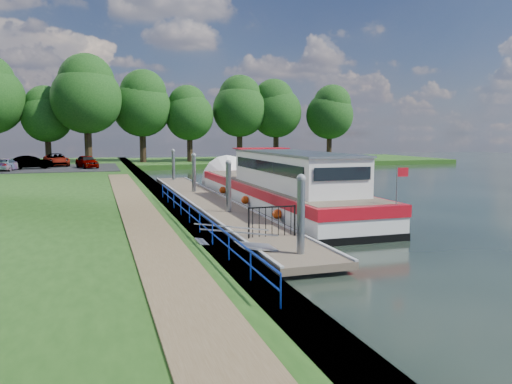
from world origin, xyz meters
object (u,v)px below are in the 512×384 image
object	(u,v)px
car_b	(31,162)
pontoon	(209,204)
barge	(273,188)
car_d	(56,160)
car_c	(7,165)
car_a	(87,161)

from	to	relation	value
car_b	pontoon	bearing A→B (deg)	-171.42
barge	car_d	size ratio (longest dim) A/B	4.50
car_c	car_b	bearing A→B (deg)	-126.63
car_b	barge	bearing A→B (deg)	-165.98
car_a	pontoon	bearing A→B (deg)	-90.83
car_a	car_d	xyz separation A→B (m)	(-3.08, 3.94, 0.02)
car_b	car_c	size ratio (longest dim) A/B	1.01
car_c	car_d	xyz separation A→B (m)	(3.86, 5.49, 0.10)
car_a	car_d	distance (m)	5.00
pontoon	car_c	xyz separation A→B (m)	(-13.89, 22.45, 1.20)
car_a	car_b	distance (m)	5.07
car_d	car_c	bearing A→B (deg)	-136.74
car_b	car_d	size ratio (longest dim) A/B	0.82
car_a	car_c	bearing A→B (deg)	175.63
pontoon	barge	size ratio (longest dim) A/B	1.42
car_a	car_d	bearing A→B (deg)	111.06
barge	car_b	xyz separation A→B (m)	(-15.62, 25.07, 0.38)
car_b	car_d	world-z (taller)	car_d
car_b	car_c	xyz separation A→B (m)	(-1.87, -1.68, -0.08)
car_a	car_c	distance (m)	7.11
car_c	car_a	bearing A→B (deg)	-155.93
car_a	car_c	world-z (taller)	car_a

